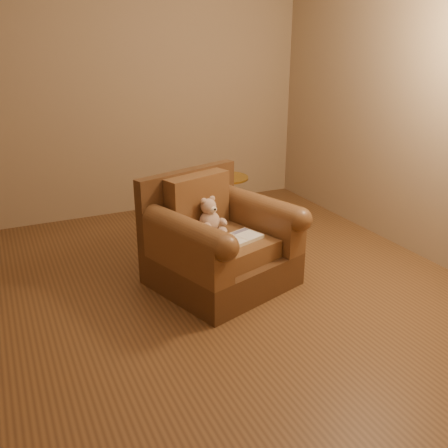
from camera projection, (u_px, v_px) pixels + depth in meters
name	position (u px, v px, depth m)	size (l,w,h in m)	color
floor	(196.00, 293.00, 3.67)	(4.00, 4.00, 0.00)	brown
room	(191.00, 47.00, 3.06)	(4.02, 4.02, 2.71)	#92785A
armchair	(218.00, 244.00, 3.74)	(1.13, 1.10, 0.82)	#4F311A
teddy_bear	(211.00, 219.00, 3.72)	(0.20, 0.23, 0.28)	tan
guidebook	(239.00, 238.00, 3.61)	(0.38, 0.29, 0.03)	beige
side_table	(226.00, 204.00, 4.64)	(0.41, 0.41, 0.57)	gold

